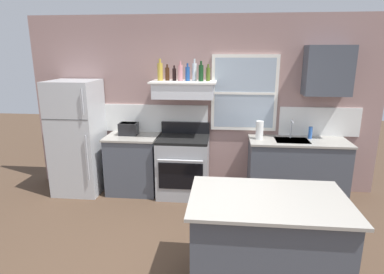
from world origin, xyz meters
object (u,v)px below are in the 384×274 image
at_px(bottle_rose_pink, 180,73).
at_px(paper_towel_roll, 260,130).
at_px(dish_soap_bottle, 310,133).
at_px(stove_range, 183,166).
at_px(bottle_balsamic_dark, 174,74).
at_px(refrigerator, 77,137).
at_px(bottle_brown_stout, 167,74).
at_px(bottle_blue_liqueur, 188,74).
at_px(bottle_olive_oil_square, 208,74).
at_px(bottle_clear_tall, 194,72).
at_px(kitchen_island, 266,243).
at_px(bottle_dark_green_wine, 201,73).
at_px(toaster, 129,129).
at_px(bottle_champagne_gold_foil, 160,71).

distance_m(bottle_rose_pink, paper_towel_roll, 1.43).
height_order(paper_towel_roll, dish_soap_bottle, paper_towel_roll).
bearing_deg(bottle_rose_pink, stove_range, -60.07).
bearing_deg(bottle_rose_pink, bottle_balsamic_dark, 151.38).
bearing_deg(refrigerator, bottle_brown_stout, 7.18).
distance_m(bottle_balsamic_dark, bottle_rose_pink, 0.11).
height_order(bottle_blue_liqueur, bottle_olive_oil_square, bottle_blue_liqueur).
height_order(bottle_clear_tall, kitchen_island, bottle_clear_tall).
height_order(bottle_clear_tall, bottle_dark_green_wine, bottle_clear_tall).
bearing_deg(bottle_clear_tall, refrigerator, -174.91).
height_order(toaster, stove_range, toaster).
height_order(bottle_brown_stout, bottle_rose_pink, bottle_rose_pink).
height_order(stove_range, bottle_clear_tall, bottle_clear_tall).
xyz_separation_m(bottle_champagne_gold_foil, kitchen_island, (1.37, -2.10, -1.42)).
relative_size(refrigerator, stove_range, 1.61).
relative_size(stove_range, paper_towel_roll, 4.04).
xyz_separation_m(bottle_clear_tall, kitchen_island, (0.86, -2.11, -1.42)).
xyz_separation_m(stove_range, bottle_blue_liqueur, (0.06, 0.10, 1.39)).
height_order(refrigerator, bottle_blue_liqueur, bottle_blue_liqueur).
xyz_separation_m(refrigerator, bottle_balsamic_dark, (1.51, 0.16, 0.96)).
distance_m(bottle_dark_green_wine, paper_towel_roll, 1.20).
xyz_separation_m(bottle_brown_stout, bottle_dark_green_wine, (0.51, -0.07, 0.02)).
bearing_deg(paper_towel_roll, stove_range, -178.10).
bearing_deg(paper_towel_roll, bottle_dark_green_wine, 177.23).
bearing_deg(bottle_clear_tall, bottle_balsamic_dark, -179.30).
bearing_deg(bottle_blue_liqueur, dish_soap_bottle, 1.08).
bearing_deg(bottle_olive_oil_square, bottle_rose_pink, -173.03).
relative_size(bottle_blue_liqueur, kitchen_island, 0.18).
height_order(bottle_dark_green_wine, dish_soap_bottle, bottle_dark_green_wine).
bearing_deg(bottle_brown_stout, bottle_dark_green_wine, -8.30).
distance_m(bottle_blue_liqueur, bottle_clear_tall, 0.11).
height_order(paper_towel_roll, kitchen_island, paper_towel_roll).
bearing_deg(bottle_balsamic_dark, refrigerator, -174.05).
height_order(bottle_balsamic_dark, bottle_blue_liqueur, bottle_blue_liqueur).
relative_size(bottle_dark_green_wine, bottle_olive_oil_square, 1.20).
bearing_deg(refrigerator, stove_range, 0.80).
height_order(bottle_blue_liqueur, dish_soap_bottle, bottle_blue_liqueur).
bearing_deg(bottle_brown_stout, kitchen_island, -59.23).
distance_m(stove_range, bottle_rose_pink, 1.40).
distance_m(bottle_champagne_gold_foil, bottle_blue_liqueur, 0.41).
height_order(bottle_champagne_gold_foil, bottle_balsamic_dark, bottle_champagne_gold_foil).
bearing_deg(bottle_clear_tall, bottle_champagne_gold_foil, -179.07).
bearing_deg(stove_range, bottle_dark_green_wine, 17.33).
bearing_deg(bottle_olive_oil_square, bottle_clear_tall, 177.89).
distance_m(bottle_champagne_gold_foil, dish_soap_bottle, 2.40).
distance_m(bottle_brown_stout, bottle_olive_oil_square, 0.61).
xyz_separation_m(bottle_balsamic_dark, kitchen_island, (1.16, -2.11, -1.38)).
relative_size(refrigerator, bottle_clear_tall, 5.52).
relative_size(bottle_brown_stout, bottle_balsamic_dark, 1.07).
bearing_deg(refrigerator, bottle_balsamic_dark, 5.95).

